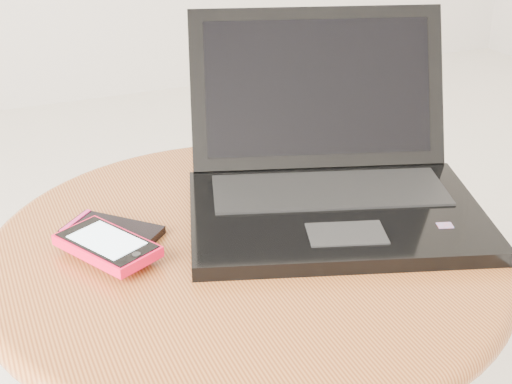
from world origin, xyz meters
name	(u,v)px	position (x,y,z in m)	size (l,w,h in m)	color
table	(248,315)	(0.00, 0.00, 0.38)	(0.61, 0.61, 0.49)	brown
laptop	(330,175)	(0.13, 0.05, 0.53)	(0.43, 0.43, 0.22)	black
phone_black	(112,232)	(-0.14, 0.07, 0.49)	(0.12, 0.12, 0.01)	black
phone_pink	(107,245)	(-0.16, 0.02, 0.50)	(0.11, 0.13, 0.01)	red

